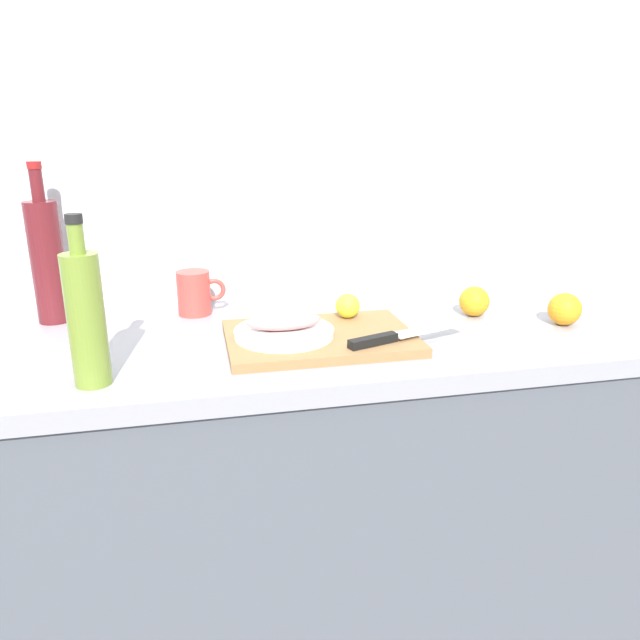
{
  "coord_description": "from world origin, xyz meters",
  "views": [
    {
      "loc": [
        -0.05,
        -1.24,
        1.34
      ],
      "look_at": [
        0.21,
        -0.07,
        0.95
      ],
      "focal_mm": 33.6,
      "sensor_mm": 36.0,
      "label": 1
    }
  ],
  "objects_px": {
    "fish_fillet": "(284,321)",
    "lemon_0": "(348,306)",
    "cutting_board": "(320,338)",
    "wine_bottle": "(47,259)",
    "olive_oil_bottle": "(86,317)",
    "coffee_mug_1": "(195,293)",
    "chef_knife": "(394,336)",
    "orange_0": "(565,309)",
    "white_plate": "(284,333)"
  },
  "relations": [
    {
      "from": "fish_fillet",
      "to": "chef_knife",
      "type": "distance_m",
      "value": 0.23
    },
    {
      "from": "chef_knife",
      "to": "orange_0",
      "type": "height_order",
      "value": "orange_0"
    },
    {
      "from": "lemon_0",
      "to": "orange_0",
      "type": "bearing_deg",
      "value": -11.26
    },
    {
      "from": "coffee_mug_1",
      "to": "chef_knife",
      "type": "bearing_deg",
      "value": -40.84
    },
    {
      "from": "coffee_mug_1",
      "to": "white_plate",
      "type": "bearing_deg",
      "value": -56.27
    },
    {
      "from": "white_plate",
      "to": "fish_fillet",
      "type": "distance_m",
      "value": 0.03
    },
    {
      "from": "fish_fillet",
      "to": "cutting_board",
      "type": "bearing_deg",
      "value": -0.22
    },
    {
      "from": "fish_fillet",
      "to": "lemon_0",
      "type": "relative_size",
      "value": 2.78
    },
    {
      "from": "cutting_board",
      "to": "orange_0",
      "type": "xyz_separation_m",
      "value": [
        0.58,
        -0.0,
        0.03
      ]
    },
    {
      "from": "lemon_0",
      "to": "orange_0",
      "type": "distance_m",
      "value": 0.5
    },
    {
      "from": "wine_bottle",
      "to": "fish_fillet",
      "type": "bearing_deg",
      "value": -28.97
    },
    {
      "from": "wine_bottle",
      "to": "coffee_mug_1",
      "type": "xyz_separation_m",
      "value": [
        0.33,
        -0.01,
        -0.09
      ]
    },
    {
      "from": "white_plate",
      "to": "chef_knife",
      "type": "relative_size",
      "value": 0.74
    },
    {
      "from": "chef_knife",
      "to": "lemon_0",
      "type": "bearing_deg",
      "value": 89.24
    },
    {
      "from": "fish_fillet",
      "to": "chef_knife",
      "type": "height_order",
      "value": "fish_fillet"
    },
    {
      "from": "cutting_board",
      "to": "chef_knife",
      "type": "relative_size",
      "value": 1.39
    },
    {
      "from": "white_plate",
      "to": "olive_oil_bottle",
      "type": "height_order",
      "value": "olive_oil_bottle"
    },
    {
      "from": "fish_fillet",
      "to": "lemon_0",
      "type": "height_order",
      "value": "lemon_0"
    },
    {
      "from": "lemon_0",
      "to": "olive_oil_bottle",
      "type": "xyz_separation_m",
      "value": [
        -0.53,
        -0.22,
        0.08
      ]
    },
    {
      "from": "chef_knife",
      "to": "coffee_mug_1",
      "type": "relative_size",
      "value": 2.37
    },
    {
      "from": "fish_fillet",
      "to": "orange_0",
      "type": "height_order",
      "value": "orange_0"
    },
    {
      "from": "lemon_0",
      "to": "coffee_mug_1",
      "type": "bearing_deg",
      "value": 153.42
    },
    {
      "from": "wine_bottle",
      "to": "chef_knife",
      "type": "bearing_deg",
      "value": -26.17
    },
    {
      "from": "lemon_0",
      "to": "olive_oil_bottle",
      "type": "distance_m",
      "value": 0.58
    },
    {
      "from": "fish_fillet",
      "to": "olive_oil_bottle",
      "type": "xyz_separation_m",
      "value": [
        -0.36,
        -0.12,
        0.07
      ]
    },
    {
      "from": "orange_0",
      "to": "chef_knife",
      "type": "bearing_deg",
      "value": -170.61
    },
    {
      "from": "fish_fillet",
      "to": "olive_oil_bottle",
      "type": "bearing_deg",
      "value": -161.13
    },
    {
      "from": "white_plate",
      "to": "wine_bottle",
      "type": "height_order",
      "value": "wine_bottle"
    },
    {
      "from": "olive_oil_bottle",
      "to": "coffee_mug_1",
      "type": "xyz_separation_m",
      "value": [
        0.19,
        0.39,
        -0.07
      ]
    },
    {
      "from": "olive_oil_bottle",
      "to": "orange_0",
      "type": "bearing_deg",
      "value": 6.82
    },
    {
      "from": "wine_bottle",
      "to": "olive_oil_bottle",
      "type": "bearing_deg",
      "value": -70.97
    },
    {
      "from": "cutting_board",
      "to": "olive_oil_bottle",
      "type": "distance_m",
      "value": 0.47
    },
    {
      "from": "cutting_board",
      "to": "coffee_mug_1",
      "type": "distance_m",
      "value": 0.37
    },
    {
      "from": "olive_oil_bottle",
      "to": "fish_fillet",
      "type": "bearing_deg",
      "value": 18.87
    },
    {
      "from": "coffee_mug_1",
      "to": "orange_0",
      "type": "xyz_separation_m",
      "value": [
        0.83,
        -0.27,
        -0.02
      ]
    },
    {
      "from": "fish_fillet",
      "to": "wine_bottle",
      "type": "bearing_deg",
      "value": 151.03
    },
    {
      "from": "white_plate",
      "to": "wine_bottle",
      "type": "xyz_separation_m",
      "value": [
        -0.5,
        0.28,
        0.12
      ]
    },
    {
      "from": "white_plate",
      "to": "cutting_board",
      "type": "bearing_deg",
      "value": -0.22
    },
    {
      "from": "fish_fillet",
      "to": "lemon_0",
      "type": "xyz_separation_m",
      "value": [
        0.16,
        0.1,
        -0.0
      ]
    },
    {
      "from": "cutting_board",
      "to": "wine_bottle",
      "type": "xyz_separation_m",
      "value": [
        -0.58,
        0.28,
        0.14
      ]
    },
    {
      "from": "white_plate",
      "to": "wine_bottle",
      "type": "relative_size",
      "value": 0.57
    },
    {
      "from": "lemon_0",
      "to": "olive_oil_bottle",
      "type": "height_order",
      "value": "olive_oil_bottle"
    },
    {
      "from": "cutting_board",
      "to": "orange_0",
      "type": "height_order",
      "value": "orange_0"
    },
    {
      "from": "lemon_0",
      "to": "wine_bottle",
      "type": "distance_m",
      "value": 0.7
    },
    {
      "from": "wine_bottle",
      "to": "coffee_mug_1",
      "type": "relative_size",
      "value": 3.05
    },
    {
      "from": "orange_0",
      "to": "fish_fillet",
      "type": "bearing_deg",
      "value": 179.76
    },
    {
      "from": "cutting_board",
      "to": "wine_bottle",
      "type": "bearing_deg",
      "value": 154.32
    },
    {
      "from": "cutting_board",
      "to": "lemon_0",
      "type": "bearing_deg",
      "value": 48.14
    },
    {
      "from": "chef_knife",
      "to": "olive_oil_bottle",
      "type": "xyz_separation_m",
      "value": [
        -0.58,
        -0.05,
        0.1
      ]
    },
    {
      "from": "fish_fillet",
      "to": "white_plate",
      "type": "bearing_deg",
      "value": 0.0
    }
  ]
}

